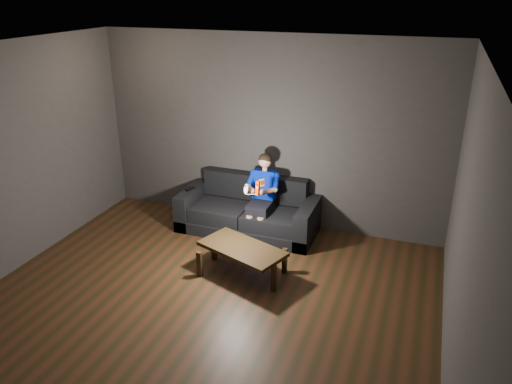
% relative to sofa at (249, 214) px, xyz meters
% --- Properties ---
extents(floor, '(5.00, 5.00, 0.00)m').
position_rel_sofa_xyz_m(floor, '(0.16, -2.10, -0.24)').
color(floor, black).
rests_on(floor, ground).
extents(back_wall, '(5.00, 0.04, 2.70)m').
position_rel_sofa_xyz_m(back_wall, '(0.16, 0.40, 1.11)').
color(back_wall, '#35322F').
rests_on(back_wall, ground).
extents(right_wall, '(0.04, 5.00, 2.70)m').
position_rel_sofa_xyz_m(right_wall, '(2.66, -2.10, 1.11)').
color(right_wall, '#35322F').
rests_on(right_wall, ground).
extents(ceiling, '(5.00, 5.00, 0.02)m').
position_rel_sofa_xyz_m(ceiling, '(0.16, -2.10, 2.46)').
color(ceiling, silver).
rests_on(ceiling, back_wall).
extents(sofa, '(1.94, 0.84, 0.75)m').
position_rel_sofa_xyz_m(sofa, '(0.00, 0.00, 0.00)').
color(sofa, black).
rests_on(sofa, floor).
extents(child, '(0.45, 0.55, 1.10)m').
position_rel_sofa_xyz_m(child, '(0.22, -0.04, 0.42)').
color(child, black).
rests_on(child, sofa).
extents(wii_remote_red, '(0.05, 0.07, 0.19)m').
position_rel_sofa_xyz_m(wii_remote_red, '(0.30, -0.47, 0.63)').
color(wii_remote_red, '#CB3000').
rests_on(wii_remote_red, child).
extents(nunchuk_white, '(0.06, 0.09, 0.15)m').
position_rel_sofa_xyz_m(nunchuk_white, '(0.15, -0.47, 0.59)').
color(nunchuk_white, white).
rests_on(nunchuk_white, child).
extents(wii_remote_black, '(0.07, 0.17, 0.03)m').
position_rel_sofa_xyz_m(wii_remote_black, '(-0.87, -0.07, 0.30)').
color(wii_remote_black, black).
rests_on(wii_remote_black, sofa).
extents(coffee_table, '(1.15, 0.84, 0.38)m').
position_rel_sofa_xyz_m(coffee_table, '(0.35, -1.14, 0.08)').
color(coffee_table, black).
rests_on(coffee_table, floor).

